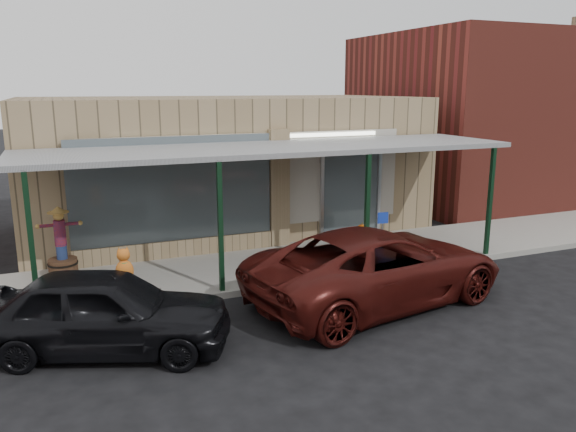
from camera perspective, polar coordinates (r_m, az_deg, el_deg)
name	(u,v)px	position (r m, az deg, el deg)	size (l,w,h in m)	color
ground	(340,321)	(11.33, 5.34, -10.54)	(120.00, 120.00, 0.00)	black
sidewalk	(275,265)	(14.37, -1.34, -5.00)	(40.00, 3.20, 0.15)	gray
storefront	(223,164)	(18.17, -6.58, 5.25)	(12.00, 6.25, 4.20)	#8E7757
awning	(275,150)	(13.72, -1.34, 6.70)	(12.00, 3.00, 3.04)	slate
block_buildings_near	(270,109)	(19.63, -1.82, 10.80)	(61.00, 8.00, 8.00)	maroon
barrel_scarecrow	(62,253)	(14.14, -21.99, -3.53)	(1.01, 0.81, 1.69)	#442F1B
barrel_pumpkin	(362,239)	(15.73, 7.50, -2.29)	(0.64, 0.64, 0.70)	#442F1B
handicap_sign	(382,231)	(14.11, 9.57, -1.53)	(0.28, 0.06, 1.35)	gray
parked_sedan	(104,311)	(10.30, -18.16, -9.17)	(4.66, 3.17, 1.58)	black
car_maroon	(378,266)	(12.07, 9.09, -5.07)	(2.67, 5.79, 1.61)	#44110D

